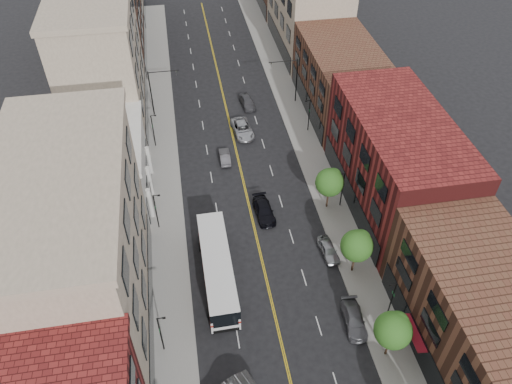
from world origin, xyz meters
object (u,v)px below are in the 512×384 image
car_lane_behind (225,157)px  car_lane_c (247,102)px  car_parked_mid (354,319)px  car_parked_far (328,250)px  car_lane_b (242,129)px  city_bus (217,267)px  car_lane_a (264,211)px

car_lane_behind → car_lane_c: 13.82m
car_parked_mid → car_lane_c: bearing=99.9°
car_parked_far → car_lane_b: bearing=99.0°
city_bus → car_lane_a: size_ratio=2.66×
city_bus → car_lane_c: city_bus is taller
city_bus → car_lane_b: bearing=75.3°
car_lane_behind → car_lane_b: (3.30, 5.78, 0.15)m
car_lane_a → car_lane_c: 24.12m
car_lane_behind → car_lane_b: bearing=-118.7°
car_parked_mid → car_lane_a: bearing=114.0°
city_bus → car_parked_mid: bearing=-32.0°
car_lane_b → car_parked_far: bearing=-82.4°
car_parked_mid → car_lane_behind: (-9.20, 27.52, -0.05)m
car_lane_behind → car_lane_c: size_ratio=0.86×
car_lane_c → car_lane_behind: bearing=-117.4°
car_lane_behind → city_bus: bearing=81.8°
city_bus → car_parked_mid: city_bus is taller
city_bus → car_lane_b: city_bus is taller
car_parked_far → car_lane_behind: car_parked_far is taller
car_parked_mid → car_lane_b: size_ratio=0.84×
city_bus → car_lane_b: (6.55, 25.63, -1.20)m
car_parked_mid → car_parked_far: 9.04m
car_parked_mid → car_lane_behind: bearing=112.6°
car_lane_behind → car_lane_c: (5.12, 12.84, 0.13)m
city_bus → car_lane_behind: bearing=80.3°
car_lane_c → car_parked_far: bearing=-88.3°
car_parked_far → car_lane_c: car_lane_c is taller
car_lane_c → car_parked_mid: bearing=-90.0°
car_lane_a → city_bus: bearing=-131.2°
car_lane_b → car_parked_mid: bearing=-86.0°
car_parked_far → car_lane_behind: 20.64m
car_parked_far → car_lane_a: size_ratio=0.81×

